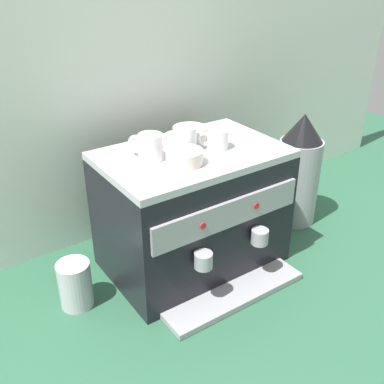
% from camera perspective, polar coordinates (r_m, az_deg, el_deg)
% --- Properties ---
extents(ground_plane, '(4.00, 4.00, 0.00)m').
position_cam_1_polar(ground_plane, '(1.67, 0.00, -8.54)').
color(ground_plane, '#28563D').
extents(tiled_backsplash_wall, '(2.80, 0.03, 1.04)m').
position_cam_1_polar(tiled_backsplash_wall, '(1.71, -6.83, 11.68)').
color(tiled_backsplash_wall, silver).
rests_on(tiled_backsplash_wall, ground_plane).
extents(espresso_machine, '(0.59, 0.50, 0.43)m').
position_cam_1_polar(espresso_machine, '(1.55, 0.10, -2.32)').
color(espresso_machine, black).
rests_on(espresso_machine, ground_plane).
extents(ceramic_cup_0, '(0.10, 0.08, 0.08)m').
position_cam_1_polar(ceramic_cup_0, '(1.45, -0.88, 6.64)').
color(ceramic_cup_0, white).
rests_on(ceramic_cup_0, espresso_machine).
extents(ceramic_cup_1, '(0.08, 0.11, 0.08)m').
position_cam_1_polar(ceramic_cup_1, '(1.39, -5.39, 5.66)').
color(ceramic_cup_1, white).
rests_on(ceramic_cup_1, espresso_machine).
extents(ceramic_cup_2, '(0.09, 0.08, 0.06)m').
position_cam_1_polar(ceramic_cup_2, '(1.47, 3.11, 6.63)').
color(ceramic_cup_2, white).
rests_on(ceramic_cup_2, espresso_machine).
extents(ceramic_bowl_0, '(0.12, 0.12, 0.04)m').
position_cam_1_polar(ceramic_bowl_0, '(1.55, -0.27, 7.34)').
color(ceramic_bowl_0, beige).
rests_on(ceramic_bowl_0, espresso_machine).
extents(ceramic_bowl_1, '(0.11, 0.11, 0.04)m').
position_cam_1_polar(ceramic_bowl_1, '(1.36, -0.93, 4.36)').
color(ceramic_bowl_1, beige).
rests_on(ceramic_bowl_1, espresso_machine).
extents(coffee_grinder, '(0.17, 0.17, 0.46)m').
position_cam_1_polar(coffee_grinder, '(1.86, 13.30, 2.58)').
color(coffee_grinder, '#939399').
rests_on(coffee_grinder, ground_plane).
extents(milk_pitcher, '(0.10, 0.10, 0.16)m').
position_cam_1_polar(milk_pitcher, '(1.49, -14.43, -11.16)').
color(milk_pitcher, '#B7B7BC').
rests_on(milk_pitcher, ground_plane).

